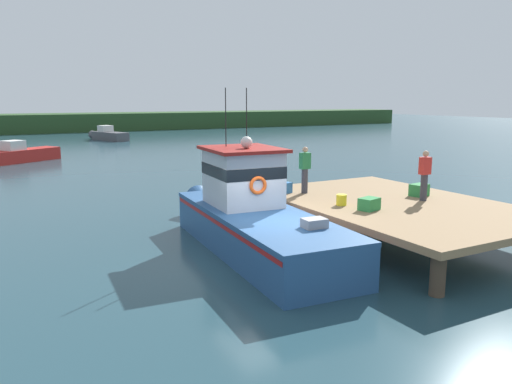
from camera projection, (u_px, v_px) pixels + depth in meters
ground_plane at (266, 261)px, 14.12m from camera, size 200.00×200.00×0.00m
dock at (395, 206)px, 16.19m from camera, size 6.00×9.00×1.20m
main_fishing_boat at (251, 215)px, 15.18m from camera, size 3.14×9.91×4.80m
crate_single_by_cleat at (369, 204)px, 14.98m from camera, size 0.70×0.59×0.37m
crate_stack_mid_dock at (419, 190)px, 17.15m from camera, size 0.66×0.52×0.41m
crate_single_far at (282, 188)px, 17.64m from camera, size 0.71×0.61×0.38m
bait_bucket at (341, 200)px, 15.64m from camera, size 0.32×0.32×0.34m
deckhand_by_the_boat at (305, 169)px, 17.54m from camera, size 0.36×0.22×1.63m
deckhand_further_back at (425, 174)px, 16.26m from camera, size 0.36×0.22×1.63m
moored_boat_near_channel at (108, 135)px, 54.56m from camera, size 3.21×6.23×1.57m
moored_boat_far_right at (19, 155)px, 35.68m from camera, size 5.90×4.31×1.57m
far_shoreline at (35, 123)px, 67.33m from camera, size 120.00×8.00×2.40m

